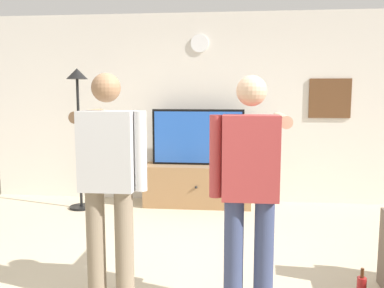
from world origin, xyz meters
TOP-DOWN VIEW (x-y plane):
  - back_wall at (0.00, 2.95)m, footprint 6.40×0.10m
  - tv_stand at (-0.09, 2.60)m, footprint 1.48×0.49m
  - television at (-0.09, 2.65)m, footprint 1.28×0.07m
  - wall_clock at (-0.09, 2.89)m, footprint 0.25×0.03m
  - framed_picture at (1.73, 2.90)m, footprint 0.57×0.04m
  - floor_lamp at (-1.67, 2.30)m, footprint 0.32×0.32m
  - person_standing_nearer_lamp at (-0.52, -0.07)m, footprint 0.58×0.78m
  - person_standing_nearer_couch at (0.51, -0.11)m, footprint 0.57×0.78m

SIDE VIEW (x-z plane):
  - tv_stand at x=-0.09m, z-range 0.00..0.58m
  - person_standing_nearer_couch at x=0.51m, z-range 0.11..1.80m
  - television at x=-0.09m, z-range 0.58..1.35m
  - person_standing_nearer_lamp at x=-0.52m, z-range 0.11..1.83m
  - back_wall at x=0.00m, z-range 0.00..2.70m
  - floor_lamp at x=-1.67m, z-range 0.41..2.31m
  - framed_picture at x=1.73m, z-range 1.23..1.77m
  - wall_clock at x=-0.09m, z-range 2.15..2.40m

